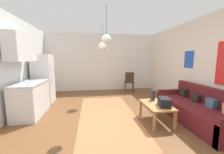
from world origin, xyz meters
The scene contains 13 objects.
ground_plane centered at (0.00, 0.00, -0.05)m, with size 5.53×7.42×0.10m, color brown.
wall_back centered at (0.01, 3.46, 1.30)m, with size 5.13×0.13×2.63m.
wall_right centered at (2.51, 0.00, 1.31)m, with size 0.12×7.02×2.63m.
area_rug centered at (-0.08, 0.41, 0.01)m, with size 1.44×3.22×0.01m, color #B26B42.
couch centered at (2.03, -0.23, 0.27)m, with size 0.84×2.11×0.82m.
coffee_table centered at (1.02, -0.13, 0.38)m, with size 0.55×0.88×0.44m.
bamboo_vase centered at (1.06, 0.16, 0.57)m, with size 0.11×0.11×0.48m.
handbag centered at (1.12, -0.29, 0.54)m, with size 0.29×0.38×0.32m.
refrigerator centered at (-2.10, 1.85, 0.82)m, with size 0.60×0.65×1.63m.
kitchen_counter centered at (-2.12, 0.77, 0.81)m, with size 0.61×1.23×2.11m.
accent_chair centered at (1.19, 2.80, 0.50)m, with size 0.49×0.47×0.90m.
pendant_lamp_near centered at (-0.15, -0.05, 1.91)m, with size 0.21×0.21×0.82m.
pendant_lamp_far centered at (-0.10, 1.64, 1.90)m, with size 0.28×0.28×0.86m.
Camera 1 is at (-0.49, -3.04, 1.51)m, focal length 21.93 mm.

